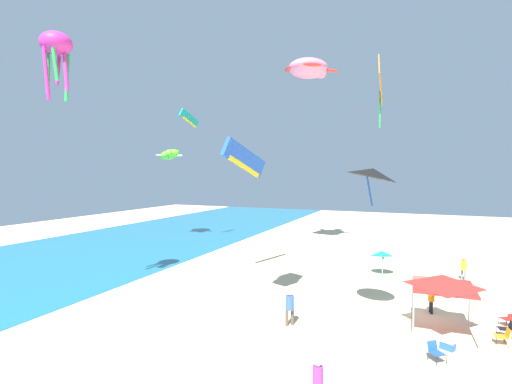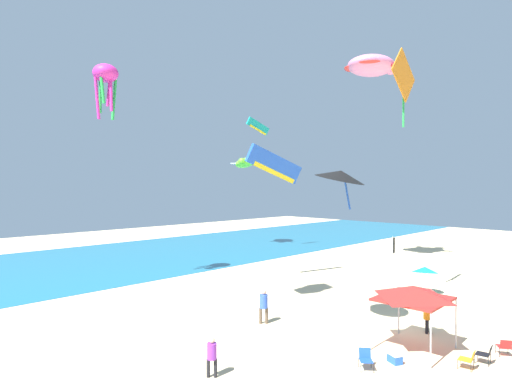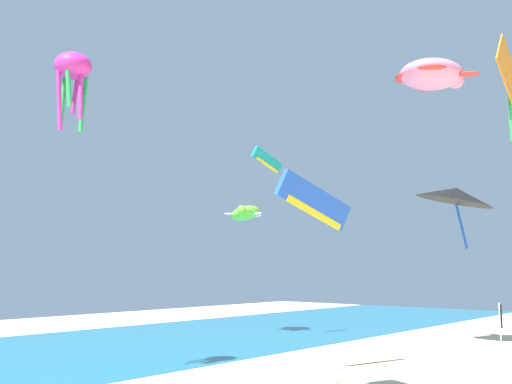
{
  "view_description": "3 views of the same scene",
  "coord_description": "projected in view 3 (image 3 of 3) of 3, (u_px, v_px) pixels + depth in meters",
  "views": [
    {
      "loc": [
        -22.92,
        0.37,
        8.17
      ],
      "look_at": [
        1.71,
        11.05,
        6.89
      ],
      "focal_mm": 26.07,
      "sensor_mm": 36.0,
      "label": 1
    },
    {
      "loc": [
        -20.8,
        -9.59,
        7.69
      ],
      "look_at": [
        1.71,
        12.98,
        7.23
      ],
      "focal_mm": 29.31,
      "sensor_mm": 36.0,
      "label": 2
    },
    {
      "loc": [
        -21.73,
        -5.14,
        5.71
      ],
      "look_at": [
        1.71,
        15.4,
        9.93
      ],
      "focal_mm": 40.12,
      "sensor_mm": 36.0,
      "label": 3
    }
  ],
  "objects": [
    {
      "name": "kite_diamond_orange",
      "position": [
        508.0,
        74.0,
        26.51
      ],
      "size": [
        3.65,
        0.36,
        5.2
      ],
      "rotation": [
        0.0,
        0.0,
        6.26
      ],
      "color": "orange"
    },
    {
      "name": "kite_turtle_lime",
      "position": [
        245.0,
        213.0,
        50.64
      ],
      "size": [
        4.27,
        4.24,
        1.78
      ],
      "rotation": [
        0.0,
        0.0,
        3.71
      ],
      "color": "#66D82D"
    },
    {
      "name": "kite_delta_black",
      "position": [
        455.0,
        195.0,
        19.61
      ],
      "size": [
        3.18,
        3.21,
        2.34
      ],
      "rotation": [
        0.0,
        0.0,
        3.39
      ],
      "color": "black"
    },
    {
      "name": "kite_octopus_magenta",
      "position": [
        73.0,
        70.0,
        29.8
      ],
      "size": [
        1.89,
        1.89,
        4.21
      ],
      "rotation": [
        0.0,
        0.0,
        0.76
      ],
      "color": "#E02D9E"
    },
    {
      "name": "kite_parafoil_blue",
      "position": [
        314.0,
        202.0,
        31.28
      ],
      "size": [
        5.14,
        1.66,
        3.14
      ],
      "rotation": [
        0.0,
        0.0,
        6.09
      ],
      "color": "blue"
    },
    {
      "name": "kite_turtle_pink",
      "position": [
        433.0,
        75.0,
        39.94
      ],
      "size": [
        6.12,
        5.55,
        2.0
      ],
      "rotation": [
        0.0,
        0.0,
        6.04
      ],
      "color": "pink"
    },
    {
      "name": "ocean_strip",
      "position": [
        62.0,
        352.0,
        39.55
      ],
      "size": [
        120.0,
        23.52,
        0.02
      ],
      "primitive_type": "cube",
      "color": "teal",
      "rests_on": "ground"
    },
    {
      "name": "banner_flag",
      "position": [
        501.0,
        338.0,
        27.1
      ],
      "size": [
        0.36,
        0.06,
        4.12
      ],
      "color": "silver",
      "rests_on": "ground"
    },
    {
      "name": "kite_parafoil_teal",
      "position": [
        267.0,
        160.0,
        47.06
      ],
      "size": [
        3.29,
        0.68,
        1.98
      ],
      "rotation": [
        0.0,
        0.0,
        6.22
      ],
      "color": "teal"
    }
  ]
}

